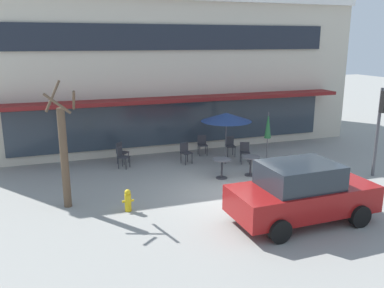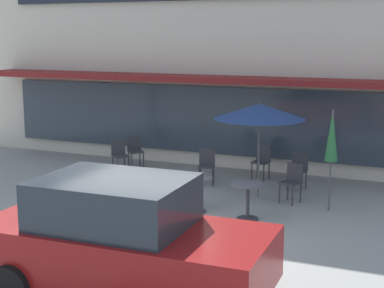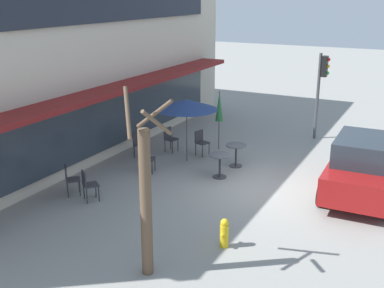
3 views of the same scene
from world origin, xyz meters
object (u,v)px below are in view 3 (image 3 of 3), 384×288
at_px(street_tree, 146,196).
at_px(traffic_light_pole, 321,82).
at_px(cafe_chair_1, 146,157).
at_px(cafe_chair_4, 88,183).
at_px(patio_umbrella_green_folded, 187,104).
at_px(fire_hydrant, 224,233).
at_px(cafe_chair_3, 70,178).
at_px(cafe_chair_2, 139,143).
at_px(cafe_chair_0, 170,137).
at_px(cafe_table_streetside, 220,162).
at_px(cafe_chair_5, 201,141).
at_px(parked_sedan, 365,166).
at_px(cafe_table_near_wall, 236,152).
at_px(patio_umbrella_cream_folded, 219,107).

relative_size(street_tree, traffic_light_pole, 1.16).
bearing_deg(cafe_chair_1, cafe_chair_4, 175.15).
distance_m(patio_umbrella_green_folded, cafe_chair_1, 2.26).
bearing_deg(fire_hydrant, cafe_chair_3, 82.36).
bearing_deg(cafe_chair_3, traffic_light_pole, -29.32).
height_order(cafe_chair_2, cafe_chair_3, same).
xyz_separation_m(cafe_chair_0, cafe_chair_2, (-1.11, 0.61, 0.00)).
bearing_deg(cafe_chair_3, cafe_chair_2, 1.08).
xyz_separation_m(cafe_chair_2, traffic_light_pole, (5.20, -5.08, 1.77)).
relative_size(cafe_chair_2, cafe_chair_3, 1.00).
relative_size(cafe_chair_0, cafe_chair_4, 1.00).
height_order(cafe_table_streetside, cafe_chair_2, cafe_chair_2).
xyz_separation_m(cafe_chair_1, cafe_chair_2, (1.15, 1.02, 0.00)).
relative_size(cafe_chair_5, street_tree, 0.23).
bearing_deg(cafe_chair_2, cafe_chair_3, -178.92).
bearing_deg(traffic_light_pole, cafe_chair_0, 132.48).
xyz_separation_m(cafe_chair_2, parked_sedan, (0.15, -7.57, 0.35)).
distance_m(patio_umbrella_green_folded, cafe_chair_0, 1.97).
xyz_separation_m(cafe_table_near_wall, street_tree, (-6.84, -0.82, 1.23)).
relative_size(cafe_table_streetside, cafe_chair_3, 0.85).
bearing_deg(parked_sedan, cafe_chair_1, 101.20).
bearing_deg(street_tree, cafe_table_streetside, 8.91).
bearing_deg(parked_sedan, cafe_table_streetside, 98.37).
relative_size(cafe_table_near_wall, cafe_chair_0, 0.85).
xyz_separation_m(cafe_table_streetside, cafe_chair_5, (1.72, 1.51, 0.01)).
relative_size(cafe_table_near_wall, street_tree, 0.19).
bearing_deg(cafe_chair_4, cafe_chair_2, 11.75).
relative_size(cafe_table_near_wall, patio_umbrella_green_folded, 0.35).
bearing_deg(cafe_chair_2, parked_sedan, -88.87).
bearing_deg(cafe_chair_4, patio_umbrella_cream_folded, -12.70).
bearing_deg(cafe_table_near_wall, cafe_table_streetside, 176.71).
bearing_deg(cafe_chair_4, street_tree, -124.14).
relative_size(parked_sedan, street_tree, 1.08).
xyz_separation_m(cafe_table_near_wall, traffic_light_pole, (4.49, -1.68, 1.78)).
bearing_deg(cafe_table_streetside, cafe_chair_0, 59.84).
height_order(cafe_chair_4, parked_sedan, parked_sedan).
distance_m(cafe_table_near_wall, patio_umbrella_cream_folded, 2.21).
bearing_deg(street_tree, cafe_chair_2, 34.55).
height_order(patio_umbrella_cream_folded, cafe_chair_1, patio_umbrella_cream_folded).
bearing_deg(patio_umbrella_green_folded, cafe_table_streetside, -118.27).
relative_size(cafe_chair_3, fire_hydrant, 1.26).
distance_m(cafe_chair_0, cafe_chair_1, 2.29).
relative_size(cafe_table_streetside, cafe_chair_4, 0.85).
bearing_deg(cafe_chair_0, cafe_chair_3, 173.60).
xyz_separation_m(cafe_table_streetside, cafe_chair_4, (-3.33, 2.54, 0.01)).
bearing_deg(cafe_chair_4, cafe_chair_3, 83.23).
distance_m(cafe_table_near_wall, fire_hydrant, 5.43).
bearing_deg(traffic_light_pole, parked_sedan, -153.73).
relative_size(cafe_chair_3, cafe_chair_5, 1.00).
distance_m(patio_umbrella_green_folded, street_tree, 7.02).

